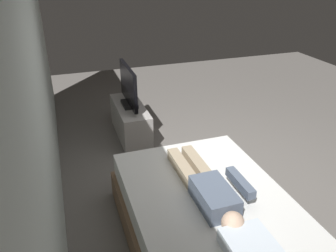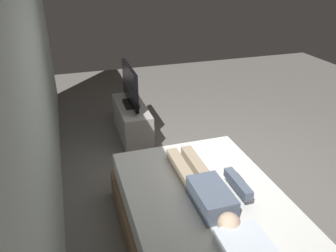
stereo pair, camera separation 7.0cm
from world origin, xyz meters
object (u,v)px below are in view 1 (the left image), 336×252
(person, at_px, (209,188))
(tv, at_px, (129,87))
(remote, at_px, (240,177))
(tv_stand, at_px, (130,121))
(bed, at_px, (209,221))

(person, distance_m, tv, 2.33)
(remote, relative_size, tv, 0.17)
(tv_stand, bearing_deg, tv, -153.43)
(person, xyz_separation_m, tv, (2.31, 0.20, 0.16))
(tv, bearing_deg, bed, -175.09)
(remote, height_order, tv_stand, remote)
(person, bearing_deg, remote, -69.53)
(bed, relative_size, tv, 2.34)
(person, bearing_deg, bed, -174.39)
(remote, distance_m, tv_stand, 2.26)
(bed, distance_m, tv_stand, 2.35)
(bed, relative_size, remote, 13.73)
(bed, relative_size, person, 1.63)
(bed, height_order, remote, remote)
(bed, bearing_deg, tv_stand, 4.91)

